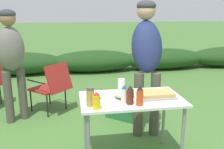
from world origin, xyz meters
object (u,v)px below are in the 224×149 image
object	(u,v)px
food_tray	(157,94)
standing_person_in_olive_jacket	(147,52)
hot_sauce_bottle	(140,96)
folding_table	(131,105)
cooler_box	(123,107)
spice_jar	(90,97)
paper_cup_stack	(121,85)
camp_chair_near_hedge	(52,85)
mustard_bottle	(97,101)
mixing_bowl	(124,94)
mayo_bottle	(124,94)
plate_stack	(93,96)
standing_person_in_navy_coat	(11,55)
bbq_sauce_bottle	(130,95)

from	to	relation	value
food_tray	standing_person_in_olive_jacket	world-z (taller)	standing_person_in_olive_jacket
food_tray	hot_sauce_bottle	size ratio (longest dim) A/B	1.90
hot_sauce_bottle	folding_table	bearing A→B (deg)	98.40
folding_table	cooler_box	world-z (taller)	folding_table
food_tray	spice_jar	bearing A→B (deg)	-168.89
food_tray	standing_person_in_olive_jacket	distance (m)	0.75
paper_cup_stack	spice_jar	bearing A→B (deg)	-135.80
folding_table	food_tray	size ratio (longest dim) A/B	2.83
food_tray	camp_chair_near_hedge	distance (m)	1.99
folding_table	cooler_box	xyz separation A→B (m)	(0.16, 1.13, -0.49)
spice_jar	standing_person_in_olive_jacket	distance (m)	1.17
mustard_bottle	food_tray	bearing A→B (deg)	19.22
paper_cup_stack	spice_jar	world-z (taller)	spice_jar
mixing_bowl	mayo_bottle	world-z (taller)	mayo_bottle
plate_stack	standing_person_in_navy_coat	bearing A→B (deg)	131.85
bbq_sauce_bottle	cooler_box	world-z (taller)	bbq_sauce_bottle
food_tray	cooler_box	world-z (taller)	food_tray
paper_cup_stack	cooler_box	world-z (taller)	paper_cup_stack
paper_cup_stack	camp_chair_near_hedge	distance (m)	1.61
mayo_bottle	hot_sauce_bottle	distance (m)	0.17
folding_table	camp_chair_near_hedge	xyz separation A→B (m)	(-0.94, 1.53, -0.20)
standing_person_in_navy_coat	camp_chair_near_hedge	bearing A→B (deg)	-7.61
plate_stack	mustard_bottle	size ratio (longest dim) A/B	1.27
spice_jar	cooler_box	xyz separation A→B (m)	(0.62, 1.28, -0.66)
spice_jar	cooler_box	size ratio (longest dim) A/B	0.33
food_tray	cooler_box	size ratio (longest dim) A/B	0.68
plate_stack	mustard_bottle	distance (m)	0.35
mustard_bottle	spice_jar	world-z (taller)	spice_jar
cooler_box	spice_jar	bearing A→B (deg)	-76.12
hot_sauce_bottle	paper_cup_stack	bearing A→B (deg)	102.01
food_tray	standing_person_in_navy_coat	xyz separation A→B (m)	(-1.75, 1.30, 0.26)
plate_stack	cooler_box	size ratio (longest dim) A/B	0.39
folding_table	bbq_sauce_bottle	world-z (taller)	bbq_sauce_bottle
food_tray	plate_stack	world-z (taller)	food_tray
food_tray	camp_chair_near_hedge	size ratio (longest dim) A/B	0.47
food_tray	hot_sauce_bottle	world-z (taller)	hot_sauce_bottle
standing_person_in_olive_jacket	standing_person_in_navy_coat	world-z (taller)	standing_person_in_olive_jacket
folding_table	bbq_sauce_bottle	xyz separation A→B (m)	(-0.06, -0.17, 0.17)
mayo_bottle	cooler_box	size ratio (longest dim) A/B	0.33
folding_table	food_tray	distance (m)	0.30
folding_table	cooler_box	bearing A→B (deg)	81.75
mixing_bowl	paper_cup_stack	distance (m)	0.21
spice_jar	standing_person_in_navy_coat	distance (m)	1.78
plate_stack	standing_person_in_olive_jacket	bearing A→B (deg)	35.82
mayo_bottle	standing_person_in_navy_coat	distance (m)	1.97
plate_stack	hot_sauce_bottle	bearing A→B (deg)	-36.08
plate_stack	standing_person_in_olive_jacket	distance (m)	1.01
standing_person_in_olive_jacket	hot_sauce_bottle	bearing A→B (deg)	-103.89
plate_stack	standing_person_in_navy_coat	distance (m)	1.62
spice_jar	cooler_box	bearing A→B (deg)	64.33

